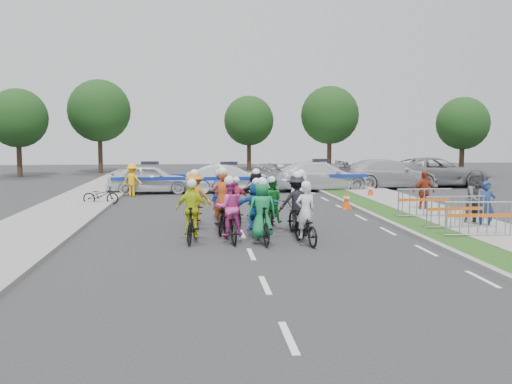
{
  "coord_description": "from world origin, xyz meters",
  "views": [
    {
      "loc": [
        -1.32,
        -14.17,
        3.03
      ],
      "look_at": [
        0.62,
        4.85,
        1.1
      ],
      "focal_mm": 40.0,
      "sensor_mm": 36.0,
      "label": 1
    }
  ],
  "objects": [
    {
      "name": "tree_2",
      "position": [
        18.0,
        26.0,
        3.83
      ],
      "size": [
        3.85,
        3.85,
        5.77
      ],
      "color": "#382619",
      "rests_on": "ground"
    },
    {
      "name": "rider_10",
      "position": [
        -1.44,
        4.4,
        0.74
      ],
      "size": [
        1.09,
        1.91,
        1.92
      ],
      "rotation": [
        0.0,
        0.0,
        3.19
      ],
      "color": "black",
      "rests_on": "ground"
    },
    {
      "name": "civilian_suv",
      "position": [
        12.43,
        17.71,
        0.85
      ],
      "size": [
        6.24,
        3.06,
        1.7
      ],
      "primitive_type": "imported",
      "rotation": [
        0.0,
        0.0,
        1.61
      ],
      "color": "gray",
      "rests_on": "ground"
    },
    {
      "name": "marshal_hiviz",
      "position": [
        -4.55,
        14.28,
        0.8
      ],
      "size": [
        1.18,
        0.93,
        1.6
      ],
      "primitive_type": "imported",
      "rotation": [
        0.0,
        0.0,
        2.77
      ],
      "color": "#FFB80D",
      "rests_on": "ground"
    },
    {
      "name": "rider_11",
      "position": [
        0.68,
        5.48,
        0.78
      ],
      "size": [
        1.53,
        1.82,
        1.86
      ],
      "rotation": [
        0.0,
        0.0,
        3.26
      ],
      "color": "black",
      "rests_on": "ground"
    },
    {
      "name": "barrier_0",
      "position": [
        6.7,
        1.33,
        0.56
      ],
      "size": [
        2.03,
        0.64,
        1.12
      ],
      "primitive_type": null,
      "rotation": [
        0.0,
        0.0,
        -0.07
      ],
      "color": "#A5A8AD",
      "rests_on": "ground"
    },
    {
      "name": "rider_7",
      "position": [
        1.92,
        3.6,
        0.75
      ],
      "size": [
        0.84,
        1.87,
        1.94
      ],
      "rotation": [
        0.0,
        0.0,
        3.2
      ],
      "color": "black",
      "rests_on": "ground"
    },
    {
      "name": "police_car_2",
      "position": [
        5.3,
        16.14,
        0.78
      ],
      "size": [
        5.63,
        2.86,
        1.57
      ],
      "primitive_type": "imported",
      "rotation": [
        0.0,
        0.0,
        1.7
      ],
      "color": "silver",
      "rests_on": "ground"
    },
    {
      "name": "tree_1",
      "position": [
        9.0,
        30.0,
        4.54
      ],
      "size": [
        4.55,
        4.55,
        6.82
      ],
      "color": "#382619",
      "rests_on": "ground"
    },
    {
      "name": "rider_3",
      "position": [
        -1.5,
        1.75,
        0.7
      ],
      "size": [
        0.96,
        1.78,
        1.81
      ],
      "rotation": [
        0.0,
        0.0,
        3.0
      ],
      "color": "black",
      "rests_on": "ground"
    },
    {
      "name": "cone_0",
      "position": [
        4.72,
        8.54,
        0.34
      ],
      "size": [
        0.4,
        0.4,
        0.7
      ],
      "color": "#F24C0C",
      "rests_on": "ground"
    },
    {
      "name": "rider_2",
      "position": [
        -0.46,
        1.77,
        0.7
      ],
      "size": [
        0.89,
        1.92,
        1.89
      ],
      "rotation": [
        0.0,
        0.0,
        3.28
      ],
      "color": "black",
      "rests_on": "ground"
    },
    {
      "name": "rider_6",
      "position": [
        -0.58,
        3.37,
        0.67
      ],
      "size": [
        0.98,
        2.09,
        2.05
      ],
      "rotation": [
        0.0,
        0.0,
        3.0
      ],
      "color": "black",
      "rests_on": "ground"
    },
    {
      "name": "police_car_0",
      "position": [
        -3.78,
        15.62,
        0.75
      ],
      "size": [
        4.45,
        1.91,
        1.5
      ],
      "primitive_type": "imported",
      "rotation": [
        0.0,
        0.0,
        1.6
      ],
      "color": "silver",
      "rests_on": "ground"
    },
    {
      "name": "tree_3",
      "position": [
        -9.0,
        32.0,
        4.89
      ],
      "size": [
        4.9,
        4.9,
        7.35
      ],
      "color": "#382619",
      "rests_on": "ground"
    },
    {
      "name": "curb_right",
      "position": [
        5.1,
        5.0,
        0.06
      ],
      "size": [
        0.2,
        60.0,
        0.12
      ],
      "primitive_type": "cube",
      "color": "gray",
      "rests_on": "ground"
    },
    {
      "name": "sidewalk_left",
      "position": [
        -6.5,
        5.0,
        0.07
      ],
      "size": [
        3.0,
        60.0,
        0.13
      ],
      "primitive_type": "cube",
      "color": "gray",
      "rests_on": "ground"
    },
    {
      "name": "rider_0",
      "position": [
        1.61,
        1.2,
        0.59
      ],
      "size": [
        0.88,
        1.82,
        1.78
      ],
      "rotation": [
        0.0,
        0.0,
        3.3
      ],
      "color": "black",
      "rests_on": "ground"
    },
    {
      "name": "grass_strip",
      "position": [
        5.8,
        5.0,
        0.06
      ],
      "size": [
        1.2,
        60.0,
        0.11
      ],
      "primitive_type": "cube",
      "color": "#204C18",
      "rests_on": "ground"
    },
    {
      "name": "rider_1",
      "position": [
        0.43,
        1.35,
        0.73
      ],
      "size": [
        0.83,
        1.82,
        1.87
      ],
      "rotation": [
        0.0,
        0.0,
        3.25
      ],
      "color": "black",
      "rests_on": "ground"
    },
    {
      "name": "parked_bike",
      "position": [
        -5.54,
        11.0,
        0.4
      ],
      "size": [
        1.58,
        0.68,
        0.81
      ],
      "primitive_type": "imported",
      "rotation": [
        0.0,
        0.0,
        1.48
      ],
      "color": "black",
      "rests_on": "ground"
    },
    {
      "name": "rider_12",
      "position": [
        -0.59,
        6.05,
        0.6
      ],
      "size": [
        0.85,
        1.84,
        1.81
      ],
      "rotation": [
        0.0,
        0.0,
        3.27
      ],
      "color": "black",
      "rests_on": "ground"
    },
    {
      "name": "civilian_sedan",
      "position": [
        9.35,
        16.94,
        0.82
      ],
      "size": [
        5.93,
        3.02,
        1.65
      ],
      "primitive_type": "imported",
      "rotation": [
        0.0,
        0.0,
        1.7
      ],
      "color": "#B5B5BA",
      "rests_on": "ground"
    },
    {
      "name": "spectator_1",
      "position": [
        7.79,
        3.6,
        0.92
      ],
      "size": [
        1.04,
        0.9,
        1.84
      ],
      "primitive_type": "imported",
      "rotation": [
        0.0,
        0.0,
        0.25
      ],
      "color": "#525156",
      "rests_on": "ground"
    },
    {
      "name": "ground",
      "position": [
        0.0,
        0.0,
        0.0
      ],
      "size": [
        90.0,
        90.0,
        0.0
      ],
      "primitive_type": "plane",
      "color": "#28282B",
      "rests_on": "ground"
    },
    {
      "name": "tree_0",
      "position": [
        -14.0,
        28.0,
        4.19
      ],
      "size": [
        4.2,
        4.2,
        6.3
      ],
      "color": "#382619",
      "rests_on": "ground"
    },
    {
      "name": "barrier_1",
      "position": [
        6.7,
        2.81,
        0.56
      ],
      "size": [
        2.03,
        0.63,
        1.12
      ],
      "primitive_type": null,
      "rotation": [
        0.0,
        0.0,
        0.07
      ],
      "color": "#A5A8AD",
      "rests_on": "ground"
    },
    {
      "name": "sidewalk_right",
      "position": [
        7.6,
        5.0,
        0.07
      ],
      "size": [
        2.4,
        60.0,
        0.13
      ],
      "primitive_type": "cube",
      "color": "gray",
      "rests_on": "ground"
    },
    {
      "name": "spectator_2",
      "position": [
        7.43,
        7.12,
        0.82
      ],
      "size": [
        1.02,
        0.59,
        1.63
      ],
      "primitive_type": "imported",
      "rotation": [
        0.0,
        0.0,
        0.21
      ],
      "color": "#97331B",
      "rests_on": "ground"
    },
    {
      "name": "rider_5",
      "position": [
        0.4,
        2.62,
        0.74
      ],
      "size": [
        1.41,
        1.69,
        1.75
      ],
      "rotation": [
        0.0,
        0.0,
        3.1
      ],
      "color": "black",
      "rests_on": "ground"
    },
    {
      "name": "rider_8",
      "position": [
        1.04,
        4.07,
        0.64
      ],
      "size": [
        0.86,
        1.74,
        1.69
      ],
      "rotation": [
        0.0,
        0.0,
        2.97
      ],
      "color": "black",
      "rests_on": "ground"
    },
    {
      "name": "spectator_0",
      "position": [
        7.83,
        3.02,
        0.78
      ],
      "size": [
        0.61,
        0.44,
        1.55
      ],
      "primitive_type": "imported",
      "rotation": [
        0.0,
        0.0,
        -0.12
      ],
      "color": "navy",
      "rests_on": "ground"
    },
    {
      "name": "rider_4",
      "position": [
        1.63,
        2.66,
        0.75
      ],
      "size": [
        1.12,
        1.95,
        1.95
      ],
      "rotation": [
        0.0,
        0.0,
        3.21
      ],
      "color": "black",
      "rests_on": "ground"
    },
    {
      "name": "barrier_2",
      "position": [
        6.7,
        5.29,
        0.56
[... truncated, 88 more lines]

